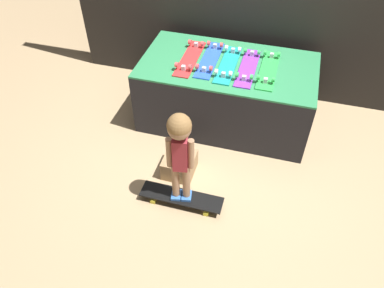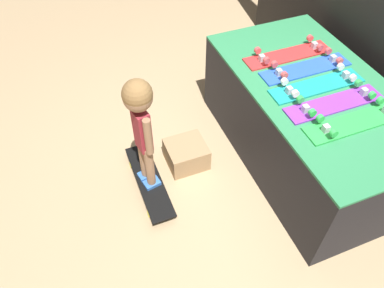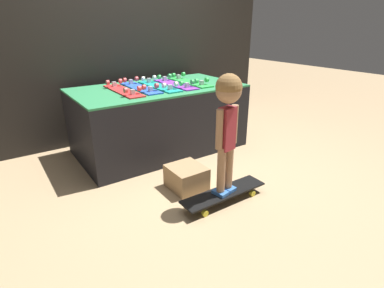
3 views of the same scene
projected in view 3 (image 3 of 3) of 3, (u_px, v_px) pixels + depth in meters
name	position (u px, v px, depth m)	size (l,w,h in m)	color
ground_plane	(187.00, 165.00, 3.22)	(16.00, 16.00, 0.00)	tan
back_wall	(128.00, 26.00, 3.68)	(4.15, 0.10, 2.76)	black
display_rack	(159.00, 119.00, 3.52)	(1.88, 1.02, 0.75)	black
skateboard_red_on_rack	(123.00, 90.00, 3.13)	(0.18, 0.74, 0.09)	red
skateboard_blue_on_rack	(140.00, 87.00, 3.27)	(0.18, 0.74, 0.09)	blue
skateboard_teal_on_rack	(159.00, 86.00, 3.35)	(0.18, 0.74, 0.09)	teal
skateboard_purple_on_rack	(175.00, 84.00, 3.46)	(0.18, 0.74, 0.09)	purple
skateboard_green_on_rack	(189.00, 81.00, 3.58)	(0.18, 0.74, 0.09)	green
skateboard_on_floor	(224.00, 193.00, 2.54)	(0.79, 0.19, 0.09)	black
child	(228.00, 113.00, 2.27)	(0.24, 0.20, 0.99)	#3870C6
storage_box	(186.00, 177.00, 2.74)	(0.31, 0.33, 0.21)	#A37F56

